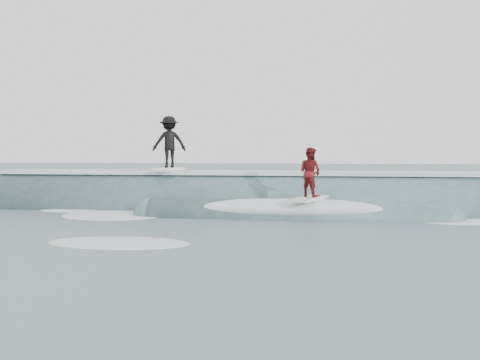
# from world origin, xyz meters

# --- Properties ---
(ground) EXTENTS (160.00, 160.00, 0.00)m
(ground) POSITION_xyz_m (0.00, 0.00, 0.00)
(ground) COLOR #3E505A
(ground) RESTS_ON ground
(breaking_wave) EXTENTS (23.40, 4.08, 2.61)m
(breaking_wave) POSITION_xyz_m (0.20, 3.22, 0.03)
(breaking_wave) COLOR #325155
(breaking_wave) RESTS_ON ground
(surfer_black) EXTENTS (1.37, 2.03, 1.94)m
(surfer_black) POSITION_xyz_m (-2.72, 3.47, 2.33)
(surfer_black) COLOR white
(surfer_black) RESTS_ON ground
(surfer_red) EXTENTS (1.14, 2.07, 1.60)m
(surfer_red) POSITION_xyz_m (2.35, 1.27, 1.30)
(surfer_red) COLOR silver
(surfer_red) RESTS_ON ground
(whitewater) EXTENTS (14.90, 7.81, 0.10)m
(whitewater) POSITION_xyz_m (-1.59, -0.03, 0.00)
(whitewater) COLOR silver
(whitewater) RESTS_ON ground
(far_swells) EXTENTS (37.18, 8.65, 0.80)m
(far_swells) POSITION_xyz_m (-2.28, 17.65, 0.00)
(far_swells) COLOR #325155
(far_swells) RESTS_ON ground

